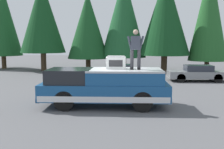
# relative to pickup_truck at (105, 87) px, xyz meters

# --- Properties ---
(ground_plane) EXTENTS (90.00, 90.00, 0.00)m
(ground_plane) POSITION_rel_pickup_truck_xyz_m (0.28, -0.32, -0.87)
(ground_plane) COLOR #565659
(pickup_truck) EXTENTS (2.01, 5.54, 1.65)m
(pickup_truck) POSITION_rel_pickup_truck_xyz_m (0.00, 0.00, 0.00)
(pickup_truck) COLOR navy
(pickup_truck) RESTS_ON ground
(compressor_unit) EXTENTS (0.65, 0.84, 0.56)m
(compressor_unit) POSITION_rel_pickup_truck_xyz_m (0.17, -0.48, 1.05)
(compressor_unit) COLOR silver
(compressor_unit) RESTS_ON pickup_truck
(person_on_truck_bed) EXTENTS (0.29, 0.72, 1.69)m
(person_on_truck_bed) POSITION_rel_pickup_truck_xyz_m (-0.10, -1.32, 1.68)
(person_on_truck_bed) COLOR #333338
(person_on_truck_bed) RESTS_ON pickup_truck
(parked_car_grey) EXTENTS (1.64, 4.10, 1.16)m
(parked_car_grey) POSITION_rel_pickup_truck_xyz_m (7.85, -6.14, -0.29)
(parked_car_grey) COLOR gray
(parked_car_grey) RESTS_ON ground
(parked_car_black) EXTENTS (1.64, 4.10, 1.16)m
(parked_car_black) POSITION_rel_pickup_truck_xyz_m (8.25, -0.38, -0.29)
(parked_car_black) COLOR black
(parked_car_black) RESTS_ON ground
(conifer_far_left) EXTENTS (3.58, 3.58, 10.13)m
(conifer_far_left) POSITION_rel_pickup_truck_xyz_m (13.99, -8.70, 4.72)
(conifer_far_left) COLOR #4C3826
(conifer_far_left) RESTS_ON ground
(conifer_left) EXTENTS (4.78, 4.78, 9.26)m
(conifer_left) POSITION_rel_pickup_truck_xyz_m (14.15, -4.69, 4.53)
(conifer_left) COLOR #4C3826
(conifer_left) RESTS_ON ground
(conifer_center_left) EXTENTS (4.55, 4.55, 9.51)m
(conifer_center_left) POSITION_rel_pickup_truck_xyz_m (15.49, -0.79, 4.52)
(conifer_center_left) COLOR #4C3826
(conifer_center_left) RESTS_ON ground
(conifer_center_right) EXTENTS (4.12, 4.12, 7.78)m
(conifer_center_right) POSITION_rel_pickup_truck_xyz_m (15.31, 2.81, 3.59)
(conifer_center_right) COLOR #4C3826
(conifer_center_right) RESTS_ON ground
(conifer_right) EXTENTS (4.40, 4.40, 8.91)m
(conifer_right) POSITION_rel_pickup_truck_xyz_m (14.45, 7.15, 4.46)
(conifer_right) COLOR #4C3826
(conifer_right) RESTS_ON ground
(conifer_far_right) EXTENTS (3.98, 3.98, 9.41)m
(conifer_far_right) POSITION_rel_pickup_truck_xyz_m (16.23, 12.01, 4.52)
(conifer_far_right) COLOR #4C3826
(conifer_far_right) RESTS_ON ground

